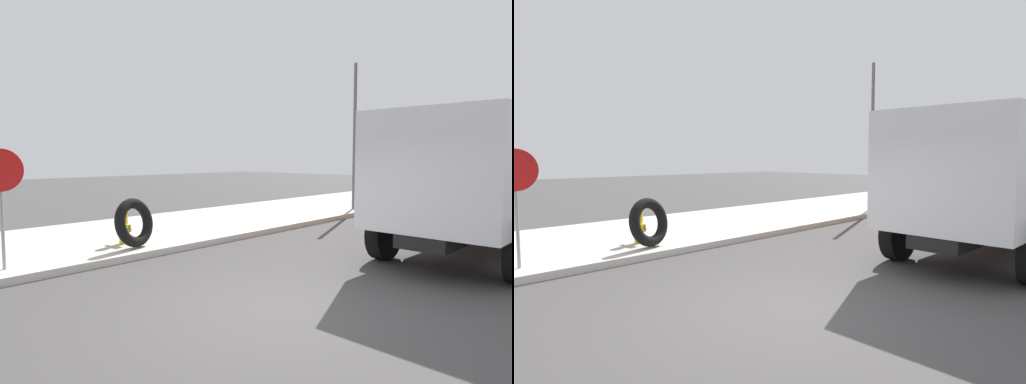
# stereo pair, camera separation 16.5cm
# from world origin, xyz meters

# --- Properties ---
(ground_plane) EXTENTS (80.00, 80.00, 0.00)m
(ground_plane) POSITION_xyz_m (0.00, 0.00, 0.00)
(ground_plane) COLOR #423F3F
(sidewalk_curb) EXTENTS (36.00, 5.00, 0.15)m
(sidewalk_curb) POSITION_xyz_m (0.00, 6.50, 0.07)
(sidewalk_curb) COLOR #BCB7AD
(sidewalk_curb) RESTS_ON ground
(fire_hydrant) EXTENTS (0.23, 0.52, 0.86)m
(fire_hydrant) POSITION_xyz_m (0.65, 5.13, 0.61)
(fire_hydrant) COLOR yellow
(fire_hydrant) RESTS_ON sidewalk_curb
(loose_tire) EXTENTS (1.17, 0.73, 1.11)m
(loose_tire) POSITION_xyz_m (0.59, 4.56, 0.71)
(loose_tire) COLOR black
(loose_tire) RESTS_ON sidewalk_curb
(stop_sign) EXTENTS (0.76, 0.08, 2.15)m
(stop_sign) POSITION_xyz_m (-1.99, 4.61, 1.64)
(stop_sign) COLOR gray
(stop_sign) RESTS_ON sidewalk_curb
(dump_truck_orange) EXTENTS (7.07, 2.96, 3.00)m
(dump_truck_orange) POSITION_xyz_m (6.00, -1.01, 1.61)
(dump_truck_orange) COLOR orange
(dump_truck_orange) RESTS_ON ground
(dump_truck_red) EXTENTS (7.07, 2.97, 3.00)m
(dump_truck_red) POSITION_xyz_m (13.30, 0.88, 1.61)
(dump_truck_red) COLOR red
(dump_truck_red) RESTS_ON ground
(street_light_pole) EXTENTS (0.12, 0.12, 5.52)m
(street_light_pole) POSITION_xyz_m (10.12, 4.63, 2.91)
(street_light_pole) COLOR #595B5E
(street_light_pole) RESTS_ON sidewalk_curb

